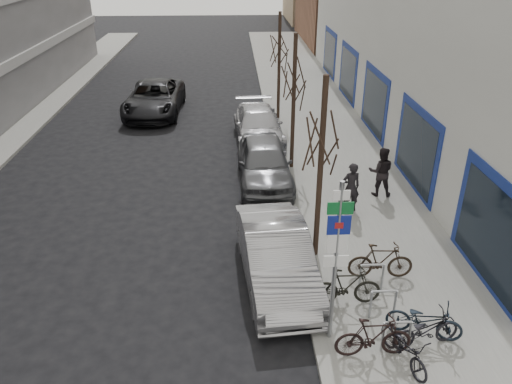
{
  "coord_description": "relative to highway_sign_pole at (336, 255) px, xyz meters",
  "views": [
    {
      "loc": [
        0.26,
        -8.91,
        8.46
      ],
      "look_at": [
        0.85,
        3.99,
        2.0
      ],
      "focal_mm": 35.0,
      "sensor_mm": 36.0,
      "label": 1
    }
  ],
  "objects": [
    {
      "name": "ground",
      "position": [
        -2.4,
        0.01,
        -2.46
      ],
      "size": [
        120.0,
        120.0,
        0.0
      ],
      "primitive_type": "plane",
      "color": "black",
      "rests_on": "ground"
    },
    {
      "name": "sidewalk_east",
      "position": [
        2.1,
        10.01,
        -2.38
      ],
      "size": [
        5.0,
        70.0,
        0.15
      ],
      "primitive_type": "cube",
      "color": "slate",
      "rests_on": "ground"
    },
    {
      "name": "highway_sign_pole",
      "position": [
        0.0,
        0.0,
        0.0
      ],
      "size": [
        0.55,
        0.1,
        4.2
      ],
      "color": "gray",
      "rests_on": "ground"
    },
    {
      "name": "bike_rack",
      "position": [
        1.4,
        0.61,
        -1.8
      ],
      "size": [
        0.66,
        2.26,
        0.83
      ],
      "color": "gray",
      "rests_on": "sidewalk_east"
    },
    {
      "name": "tree_near",
      "position": [
        0.2,
        3.51,
        1.65
      ],
      "size": [
        1.8,
        1.8,
        5.5
      ],
      "color": "black",
      "rests_on": "ground"
    },
    {
      "name": "tree_mid",
      "position": [
        0.2,
        10.01,
        1.65
      ],
      "size": [
        1.8,
        1.8,
        5.5
      ],
      "color": "black",
      "rests_on": "ground"
    },
    {
      "name": "tree_far",
      "position": [
        0.2,
        16.51,
        1.65
      ],
      "size": [
        1.8,
        1.8,
        5.5
      ],
      "color": "black",
      "rests_on": "ground"
    },
    {
      "name": "meter_front",
      "position": [
        -0.25,
        3.01,
        -1.54
      ],
      "size": [
        0.1,
        0.08,
        1.27
      ],
      "color": "gray",
      "rests_on": "sidewalk_east"
    },
    {
      "name": "meter_mid",
      "position": [
        -0.25,
        8.51,
        -1.54
      ],
      "size": [
        0.1,
        0.08,
        1.27
      ],
      "color": "gray",
      "rests_on": "sidewalk_east"
    },
    {
      "name": "meter_back",
      "position": [
        -0.25,
        14.01,
        -1.54
      ],
      "size": [
        0.1,
        0.08,
        1.27
      ],
      "color": "gray",
      "rests_on": "sidewalk_east"
    },
    {
      "name": "bike_near_left",
      "position": [
        1.47,
        -0.87,
        -1.81
      ],
      "size": [
        0.99,
        1.7,
        0.99
      ],
      "primitive_type": "imported",
      "rotation": [
        0.0,
        0.0,
        0.33
      ],
      "color": "black",
      "rests_on": "sidewalk_east"
    },
    {
      "name": "bike_near_right",
      "position": [
        0.84,
        -0.62,
        -1.78
      ],
      "size": [
        1.76,
        0.56,
        1.06
      ],
      "primitive_type": "imported",
      "rotation": [
        0.0,
        0.0,
        1.59
      ],
      "color": "black",
      "rests_on": "sidewalk_east"
    },
    {
      "name": "bike_mid_curb",
      "position": [
        2.2,
        -0.04,
        -1.78
      ],
      "size": [
        1.82,
        1.11,
        1.06
      ],
      "primitive_type": "imported",
      "rotation": [
        0.0,
        0.0,
        1.21
      ],
      "color": "black",
      "rests_on": "sidewalk_east"
    },
    {
      "name": "bike_mid_inner",
      "position": [
        0.62,
        1.19,
        -1.77
      ],
      "size": [
        1.79,
        0.54,
        1.08
      ],
      "primitive_type": "imported",
      "rotation": [
        0.0,
        0.0,
        1.56
      ],
      "color": "black",
      "rests_on": "sidewalk_east"
    },
    {
      "name": "bike_far_curb",
      "position": [
        2.12,
        -0.36,
        -1.8
      ],
      "size": [
        1.73,
        0.84,
        1.02
      ],
      "primitive_type": "imported",
      "rotation": [
        0.0,
        0.0,
        1.78
      ],
      "color": "black",
      "rests_on": "sidewalk_east"
    },
    {
      "name": "bike_far_inner",
      "position": [
        1.78,
        2.26,
        -1.76
      ],
      "size": [
        1.82,
        0.62,
        1.09
      ],
      "primitive_type": "imported",
      "rotation": [
        0.0,
        0.0,
        1.52
      ],
      "color": "black",
      "rests_on": "sidewalk_east"
    },
    {
      "name": "parked_car_front",
      "position": [
        -1.06,
        2.41,
        -1.64
      ],
      "size": [
        2.21,
        5.14,
        1.64
      ],
      "primitive_type": "imported",
      "rotation": [
        0.0,
        0.0,
        0.1
      ],
      "color": "#9E9EA3",
      "rests_on": "ground"
    },
    {
      "name": "parked_car_mid",
      "position": [
        -1.0,
        8.85,
        -1.61
      ],
      "size": [
        2.11,
        5.04,
        1.7
      ],
      "primitive_type": "imported",
      "rotation": [
        0.0,
        0.0,
        0.02
      ],
      "color": "#54555A",
      "rests_on": "ground"
    },
    {
      "name": "parked_car_back",
      "position": [
        -1.0,
        13.46,
        -1.69
      ],
      "size": [
        2.42,
        5.4,
        1.54
      ],
      "primitive_type": "imported",
      "rotation": [
        0.0,
        0.0,
        0.05
      ],
      "color": "#A2A1A6",
      "rests_on": "ground"
    },
    {
      "name": "lane_car",
      "position": [
        -6.48,
        18.04,
        -1.6
      ],
      "size": [
        2.99,
        6.22,
        1.71
      ],
      "primitive_type": "imported",
      "rotation": [
        0.0,
        0.0,
        -0.03
      ],
      "color": "black",
      "rests_on": "ground"
    },
    {
      "name": "pedestrian_near",
      "position": [
        1.78,
        6.14,
        -1.42
      ],
      "size": [
        0.71,
        0.53,
        1.77
      ],
      "primitive_type": "imported",
      "rotation": [
        0.0,
        0.0,
        3.31
      ],
      "color": "black",
      "rests_on": "sidewalk_east"
    },
    {
      "name": "pedestrian_far",
      "position": [
        3.12,
        7.29,
        -1.38
      ],
      "size": [
        0.76,
        0.58,
        1.86
      ],
      "primitive_type": "imported",
      "rotation": [
        0.0,
        0.0,
        2.96
      ],
      "color": "black",
      "rests_on": "sidewalk_east"
    }
  ]
}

